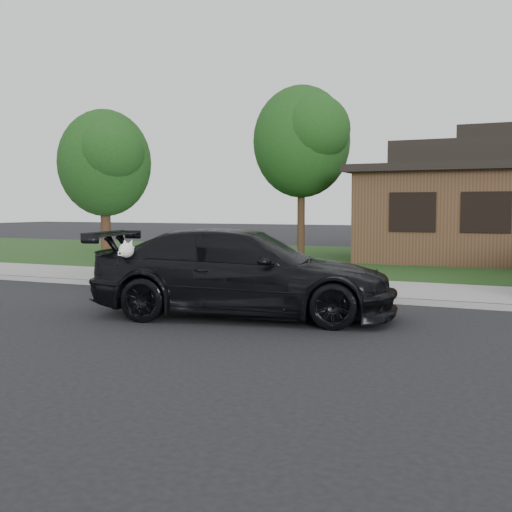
% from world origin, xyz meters
% --- Properties ---
extents(ground, '(120.00, 120.00, 0.00)m').
position_xyz_m(ground, '(0.00, 0.00, 0.00)').
color(ground, black).
rests_on(ground, ground).
extents(sidewalk, '(60.00, 3.00, 0.12)m').
position_xyz_m(sidewalk, '(0.00, 5.00, 0.06)').
color(sidewalk, gray).
rests_on(sidewalk, ground).
extents(curb, '(60.00, 0.12, 0.12)m').
position_xyz_m(curb, '(0.00, 3.50, 0.06)').
color(curb, gray).
rests_on(curb, ground).
extents(lawn, '(60.00, 13.00, 0.13)m').
position_xyz_m(lawn, '(0.00, 13.00, 0.07)').
color(lawn, '#193814').
rests_on(lawn, ground).
extents(sedan, '(5.81, 3.30, 1.59)m').
position_xyz_m(sedan, '(-1.10, 0.83, 0.79)').
color(sedan, black).
rests_on(sedan, ground).
extents(tree_0, '(3.78, 3.60, 6.34)m').
position_xyz_m(tree_0, '(-4.34, 12.88, 4.48)').
color(tree_0, '#332114').
rests_on(tree_0, ground).
extents(tree_2, '(2.73, 2.60, 4.59)m').
position_xyz_m(tree_2, '(-7.38, 5.11, 3.27)').
color(tree_2, '#332114').
rests_on(tree_2, ground).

